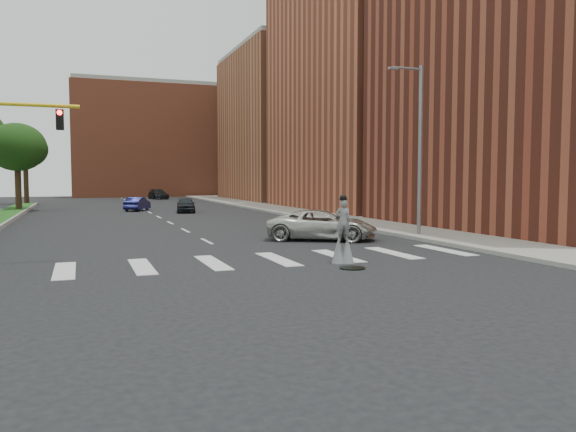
# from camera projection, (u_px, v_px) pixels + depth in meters

# --- Properties ---
(ground_plane) EXTENTS (160.00, 160.00, 0.00)m
(ground_plane) POSITION_uv_depth(u_px,v_px,m) (254.00, 265.00, 20.43)
(ground_plane) COLOR black
(ground_plane) RESTS_ON ground
(median_curb) EXTENTS (0.20, 60.00, 0.28)m
(median_curb) POSITION_uv_depth(u_px,v_px,m) (4.00, 225.00, 35.48)
(median_curb) COLOR gray
(median_curb) RESTS_ON ground
(sidewalk_right) EXTENTS (5.00, 90.00, 0.18)m
(sidewalk_right) POSITION_uv_depth(u_px,v_px,m) (308.00, 213.00, 48.14)
(sidewalk_right) COLOR gray
(sidewalk_right) RESTS_ON ground
(manhole) EXTENTS (0.90, 0.90, 0.04)m
(manhole) POSITION_uv_depth(u_px,v_px,m) (352.00, 268.00, 19.60)
(manhole) COLOR black
(manhole) RESTS_ON ground
(building_near) EXTENTS (16.00, 20.00, 22.00)m
(building_near) POSITION_uv_depth(u_px,v_px,m) (555.00, 51.00, 34.79)
(building_near) COLOR maroon
(building_near) RESTS_ON ground
(building_mid) EXTENTS (16.00, 22.00, 24.00)m
(building_mid) POSITION_uv_depth(u_px,v_px,m) (378.00, 88.00, 55.29)
(building_mid) COLOR #B05337
(building_mid) RESTS_ON ground
(building_far) EXTENTS (16.00, 22.00, 20.00)m
(building_far) POSITION_uv_depth(u_px,v_px,m) (292.00, 128.00, 77.87)
(building_far) COLOR #AD5F3F
(building_far) RESTS_ON ground
(building_backdrop) EXTENTS (26.00, 14.00, 18.00)m
(building_backdrop) POSITION_uv_depth(u_px,v_px,m) (153.00, 143.00, 94.81)
(building_backdrop) COLOR #B05337
(building_backdrop) RESTS_ON ground
(streetlight) EXTENTS (2.05, 0.20, 9.00)m
(streetlight) POSITION_uv_depth(u_px,v_px,m) (418.00, 145.00, 29.49)
(streetlight) COLOR slate
(streetlight) RESTS_ON ground
(stilt_performer) EXTENTS (0.82, 0.63, 2.55)m
(stilt_performer) POSITION_uv_depth(u_px,v_px,m) (343.00, 238.00, 20.78)
(stilt_performer) COLOR #322114
(stilt_performer) RESTS_ON ground
(suv_crossing) EXTENTS (6.06, 4.92, 1.54)m
(suv_crossing) POSITION_uv_depth(u_px,v_px,m) (322.00, 225.00, 28.46)
(suv_crossing) COLOR beige
(suv_crossing) RESTS_ON ground
(car_near) EXTENTS (2.23, 4.21, 1.37)m
(car_near) POSITION_uv_depth(u_px,v_px,m) (186.00, 205.00, 50.57)
(car_near) COLOR black
(car_near) RESTS_ON ground
(car_mid) EXTENTS (2.87, 4.17, 1.30)m
(car_mid) POSITION_uv_depth(u_px,v_px,m) (137.00, 204.00, 53.06)
(car_mid) COLOR #15174B
(car_mid) RESTS_ON ground
(car_far) EXTENTS (2.77, 5.17, 1.42)m
(car_far) POSITION_uv_depth(u_px,v_px,m) (158.00, 194.00, 80.86)
(car_far) COLOR black
(car_far) RESTS_ON ground
(tree_6) EXTENTS (5.21, 5.21, 8.16)m
(tree_6) POSITION_uv_depth(u_px,v_px,m) (17.00, 148.00, 51.63)
(tree_6) COLOR #322114
(tree_6) RESTS_ON ground
(tree_7) EXTENTS (5.10, 5.10, 8.60)m
(tree_7) POSITION_uv_depth(u_px,v_px,m) (25.00, 150.00, 65.66)
(tree_7) COLOR #322114
(tree_7) RESTS_ON ground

